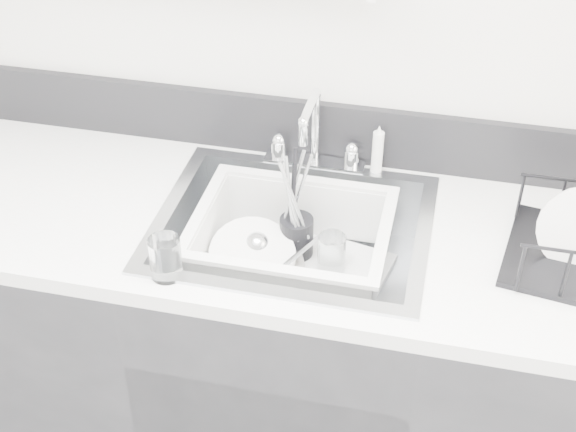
# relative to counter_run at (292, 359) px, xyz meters

# --- Properties ---
(room_shell) EXTENTS (3.50, 3.00, 2.60)m
(room_shell) POSITION_rel_counter_run_xyz_m (0.00, -0.80, 1.22)
(room_shell) COLOR silver
(room_shell) RESTS_ON ground
(counter_run) EXTENTS (3.20, 0.62, 0.92)m
(counter_run) POSITION_rel_counter_run_xyz_m (0.00, 0.00, 0.00)
(counter_run) COLOR #252528
(counter_run) RESTS_ON ground
(backsplash) EXTENTS (3.20, 0.02, 0.16)m
(backsplash) POSITION_rel_counter_run_xyz_m (0.00, 0.30, 0.54)
(backsplash) COLOR black
(backsplash) RESTS_ON counter_run
(sink) EXTENTS (0.64, 0.52, 0.20)m
(sink) POSITION_rel_counter_run_xyz_m (0.00, 0.00, 0.37)
(sink) COLOR silver
(sink) RESTS_ON counter_run
(faucet) EXTENTS (0.26, 0.18, 0.23)m
(faucet) POSITION_rel_counter_run_xyz_m (0.00, 0.25, 0.52)
(faucet) COLOR silver
(faucet) RESTS_ON counter_run
(side_sprayer) EXTENTS (0.03, 0.03, 0.14)m
(side_sprayer) POSITION_rel_counter_run_xyz_m (0.16, 0.25, 0.53)
(side_sprayer) COLOR silver
(side_sprayer) RESTS_ON counter_run
(wash_tub) EXTENTS (0.53, 0.47, 0.18)m
(wash_tub) POSITION_rel_counter_run_xyz_m (-0.00, 0.00, 0.38)
(wash_tub) COLOR silver
(wash_tub) RESTS_ON sink
(plate_stack) EXTENTS (0.26, 0.25, 0.10)m
(plate_stack) POSITION_rel_counter_run_xyz_m (-0.09, -0.02, 0.33)
(plate_stack) COLOR white
(plate_stack) RESTS_ON wash_tub
(utensil_cup) EXTENTS (0.08, 0.08, 0.28)m
(utensil_cup) POSITION_rel_counter_run_xyz_m (-0.01, 0.08, 0.37)
(utensil_cup) COLOR black
(utensil_cup) RESTS_ON wash_tub
(ladle) EXTENTS (0.28, 0.16, 0.07)m
(ladle) POSITION_rel_counter_run_xyz_m (-0.03, 0.00, 0.34)
(ladle) COLOR silver
(ladle) RESTS_ON wash_tub
(tumbler_in_tub) EXTENTS (0.08, 0.08, 0.10)m
(tumbler_in_tub) POSITION_rel_counter_run_xyz_m (0.09, 0.04, 0.36)
(tumbler_in_tub) COLOR white
(tumbler_in_tub) RESTS_ON wash_tub
(tumbler_counter) EXTENTS (0.07, 0.07, 0.10)m
(tumbler_counter) POSITION_rel_counter_run_xyz_m (-0.22, -0.24, 0.51)
(tumbler_counter) COLOR white
(tumbler_counter) RESTS_ON counter_run
(bowl_small) EXTENTS (0.14, 0.14, 0.03)m
(bowl_small) POSITION_rel_counter_run_xyz_m (0.08, -0.09, 0.32)
(bowl_small) COLOR white
(bowl_small) RESTS_ON wash_tub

